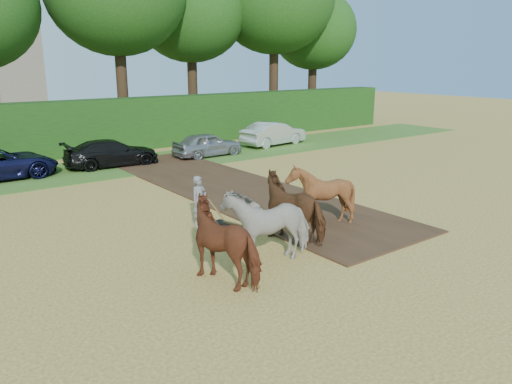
% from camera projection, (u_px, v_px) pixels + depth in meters
% --- Properties ---
extents(ground, '(120.00, 120.00, 0.00)m').
position_uv_depth(ground, '(327.00, 245.00, 14.29)').
color(ground, gold).
rests_on(ground, ground).
extents(earth_strip, '(4.50, 17.00, 0.05)m').
position_uv_depth(earth_strip, '(232.00, 188.00, 20.56)').
color(earth_strip, '#472D1C').
rests_on(earth_strip, ground).
extents(grass_verge, '(50.00, 5.00, 0.03)m').
position_uv_depth(grass_verge, '(129.00, 165.00, 25.09)').
color(grass_verge, '#38601E').
rests_on(grass_verge, ground).
extents(hedgerow, '(46.00, 1.60, 3.00)m').
position_uv_depth(hedgerow, '(95.00, 127.00, 28.19)').
color(hedgerow, '#14380F').
rests_on(hedgerow, ground).
extents(plough_team, '(6.53, 5.41, 1.95)m').
position_uv_depth(plough_team, '(280.00, 214.00, 13.91)').
color(plough_team, brown).
rests_on(plough_team, ground).
extents(parked_cars, '(30.64, 2.92, 1.47)m').
position_uv_depth(parked_cars, '(64.00, 158.00, 23.28)').
color(parked_cars, '#AFB2B6').
rests_on(parked_cars, ground).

